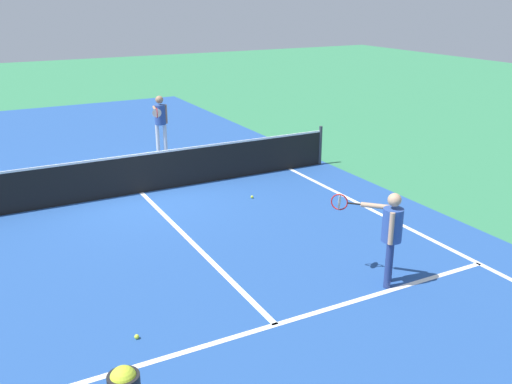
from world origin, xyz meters
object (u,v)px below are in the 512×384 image
player_near (390,229)px  ball_hopper (124,384)px  net (140,173)px  player_far (160,117)px  tennis_ball_mid_court (137,337)px  tennis_ball_near_net (252,197)px

player_near → ball_hopper: player_near is taller
net → player_far: 3.74m
tennis_ball_mid_court → tennis_ball_near_net: 5.82m
tennis_ball_near_net → net: bearing=143.8°
net → tennis_ball_near_net: 2.70m
player_near → ball_hopper: size_ratio=1.80×
net → tennis_ball_near_net: bearing=-36.2°
player_near → ball_hopper: bearing=-164.0°
tennis_ball_mid_court → player_far: bearing=68.9°
player_near → tennis_ball_mid_court: 4.16m
player_near → tennis_ball_near_net: 4.72m
tennis_ball_mid_court → tennis_ball_near_net: size_ratio=1.00×
player_far → tennis_ball_mid_court: size_ratio=25.22×
player_far → ball_hopper: bearing=-110.8°
player_far → ball_hopper: size_ratio=1.90×
player_near → player_far: (-0.53, 9.50, 0.07)m
ball_hopper → tennis_ball_mid_court: bearing=70.6°
player_near → tennis_ball_near_net: (-0.04, 4.62, -0.94)m
net → tennis_ball_mid_court: net is taller
net → tennis_ball_mid_court: (-1.85, -5.80, -0.46)m
net → tennis_ball_mid_court: size_ratio=155.15×
net → ball_hopper: 7.92m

